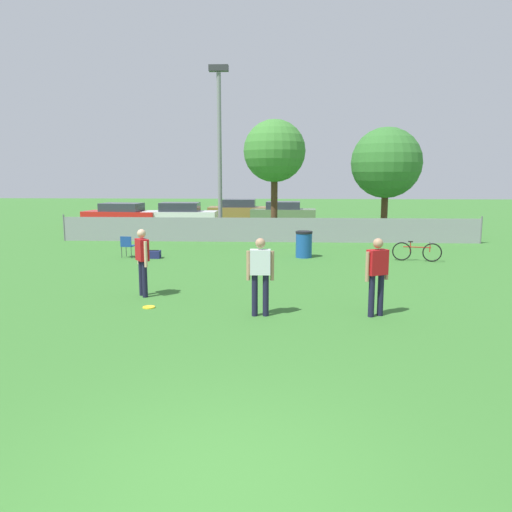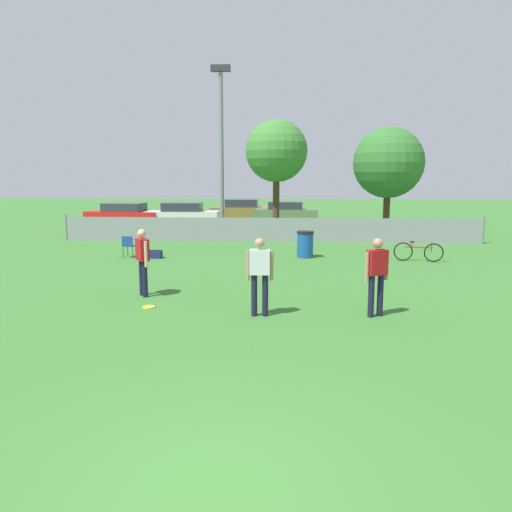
% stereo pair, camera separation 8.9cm
% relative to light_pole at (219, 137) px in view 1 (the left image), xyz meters
% --- Properties ---
extents(ground_plane, '(120.00, 120.00, 0.00)m').
position_rel_light_pole_xyz_m(ground_plane, '(2.36, -19.51, -4.75)').
color(ground_plane, '#38722D').
extents(fence_backline, '(18.92, 0.07, 1.21)m').
position_rel_light_pole_xyz_m(fence_backline, '(2.36, -1.51, -4.20)').
color(fence_backline, gray).
rests_on(fence_backline, ground_plane).
extents(light_pole, '(0.90, 0.36, 8.01)m').
position_rel_light_pole_xyz_m(light_pole, '(0.00, 0.00, 0.00)').
color(light_pole, gray).
rests_on(light_pole, ground_plane).
extents(tree_near_pole, '(2.97, 2.97, 5.63)m').
position_rel_light_pole_xyz_m(tree_near_pole, '(2.59, 0.40, -0.64)').
color(tree_near_pole, '#4C331E').
rests_on(tree_near_pole, ground_plane).
extents(tree_far_right, '(3.37, 3.37, 5.27)m').
position_rel_light_pole_xyz_m(tree_far_right, '(7.94, 0.63, -1.19)').
color(tree_far_right, '#4C331E').
rests_on(tree_far_right, ground_plane).
extents(player_defender_red, '(0.53, 0.39, 1.69)m').
position_rel_light_pole_xyz_m(player_defender_red, '(5.00, -13.43, -3.77)').
color(player_defender_red, '#191933').
rests_on(player_defender_red, ground_plane).
extents(player_thrower_red, '(0.43, 0.50, 1.69)m').
position_rel_light_pole_xyz_m(player_thrower_red, '(-0.47, -11.93, -3.77)').
color(player_thrower_red, '#191933').
rests_on(player_thrower_red, ground_plane).
extents(player_receiver_white, '(0.59, 0.23, 1.69)m').
position_rel_light_pole_xyz_m(player_receiver_white, '(2.53, -13.54, -3.77)').
color(player_receiver_white, '#191933').
rests_on(player_receiver_white, ground_plane).
extents(frisbee_disc, '(0.28, 0.28, 0.03)m').
position_rel_light_pole_xyz_m(frisbee_disc, '(-0.05, -13.01, -4.74)').
color(frisbee_disc, yellow).
rests_on(frisbee_disc, ground_plane).
extents(folding_chair_sideline, '(0.48, 0.48, 0.80)m').
position_rel_light_pole_xyz_m(folding_chair_sideline, '(-2.67, -6.12, -4.28)').
color(folding_chair_sideline, '#333338').
rests_on(folding_chair_sideline, ground_plane).
extents(bicycle_sideline, '(1.65, 0.50, 0.71)m').
position_rel_light_pole_xyz_m(bicycle_sideline, '(7.73, -6.33, -4.41)').
color(bicycle_sideline, black).
rests_on(bicycle_sideline, ground_plane).
extents(trash_bin, '(0.62, 0.62, 0.97)m').
position_rel_light_pole_xyz_m(trash_bin, '(3.79, -5.72, -4.27)').
color(trash_bin, '#194C99').
rests_on(trash_bin, ground_plane).
extents(gear_bag_sideline, '(0.61, 0.34, 0.30)m').
position_rel_light_pole_xyz_m(gear_bag_sideline, '(-1.76, -6.19, -4.62)').
color(gear_bag_sideline, navy).
rests_on(gear_bag_sideline, ground_plane).
extents(parked_car_red, '(4.71, 2.23, 1.34)m').
position_rel_light_pole_xyz_m(parked_car_red, '(-6.66, 5.64, -4.09)').
color(parked_car_red, black).
rests_on(parked_car_red, ground_plane).
extents(parked_car_white, '(4.37, 1.71, 1.39)m').
position_rel_light_pole_xyz_m(parked_car_white, '(-3.10, 5.52, -4.08)').
color(parked_car_white, black).
rests_on(parked_car_white, ground_plane).
extents(parked_car_tan, '(4.16, 1.80, 1.40)m').
position_rel_light_pole_xyz_m(parked_car_tan, '(0.08, 9.87, -4.09)').
color(parked_car_tan, black).
rests_on(parked_car_tan, ground_plane).
extents(parked_car_olive, '(4.24, 1.91, 1.31)m').
position_rel_light_pole_xyz_m(parked_car_olive, '(3.06, 8.52, -4.11)').
color(parked_car_olive, black).
rests_on(parked_car_olive, ground_plane).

